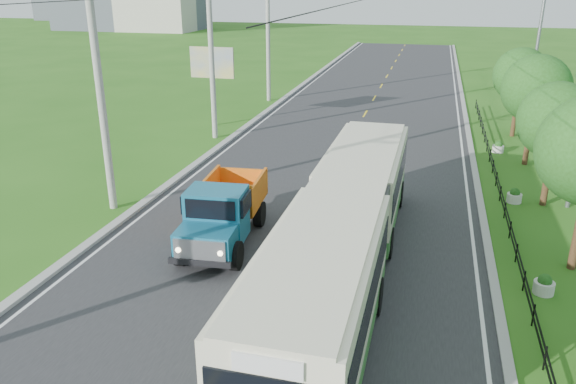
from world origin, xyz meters
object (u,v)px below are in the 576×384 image
at_px(billboard_left, 212,68).
at_px(pole_far, 268,36).
at_px(pole_mid, 212,55).
at_px(pole_near, 101,90).
at_px(planter_far, 498,147).
at_px(tree_back, 521,78).
at_px(streetlight_far, 533,54).
at_px(dump_truck, 223,209).
at_px(planter_mid, 514,196).
at_px(planter_near, 544,285).
at_px(tree_fourth, 557,124).
at_px(bus, 345,227).
at_px(tree_fifth, 536,92).

bearing_deg(billboard_left, pole_far, 82.17).
distance_m(pole_mid, billboard_left, 3.47).
bearing_deg(pole_near, planter_far, 37.63).
height_order(pole_near, tree_back, pole_near).
xyz_separation_m(streetlight_far, dump_truck, (-13.07, -21.03, -3.54)).
bearing_deg(billboard_left, streetlight_far, 11.23).
relative_size(planter_mid, planter_far, 1.00).
height_order(pole_mid, planter_near, pole_mid).
bearing_deg(dump_truck, tree_fourth, 25.72).
bearing_deg(pole_mid, streetlight_far, 20.32).
distance_m(pole_far, bus, 29.98).
xyz_separation_m(tree_fifth, dump_truck, (-12.28, -13.17, -2.49)).
bearing_deg(bus, planter_far, 70.06).
relative_size(pole_near, bus, 0.59).
bearing_deg(pole_mid, planter_near, -41.65).
distance_m(pole_far, planter_far, 20.70).
bearing_deg(pole_near, tree_back, 43.41).
xyz_separation_m(planter_near, planter_far, (0.00, 16.00, 0.00)).
relative_size(tree_fifth, planter_far, 8.66).
xyz_separation_m(pole_near, pole_far, (0.00, 24.00, 0.00)).
height_order(tree_fourth, planter_mid, tree_fourth).
distance_m(pole_near, planter_far, 21.83).
distance_m(pole_far, billboard_left, 9.17).
xyz_separation_m(planter_near, bus, (-6.24, -0.85, 1.67)).
height_order(pole_far, billboard_left, pole_far).
xyz_separation_m(pole_near, tree_fourth, (18.12, 5.14, -1.51)).
height_order(tree_fourth, bus, tree_fourth).
distance_m(pole_mid, tree_fourth, 19.43).
distance_m(pole_mid, planter_near, 23.08).
relative_size(planter_near, planter_mid, 1.00).
relative_size(tree_fourth, planter_far, 8.06).
bearing_deg(pole_far, bus, -69.12).
height_order(tree_back, dump_truck, tree_back).
height_order(planter_near, planter_mid, same).
relative_size(pole_mid, bus, 0.59).
bearing_deg(planter_near, pole_far, 121.99).
relative_size(planter_far, bus, 0.04).
bearing_deg(tree_fourth, pole_far, 133.85).
bearing_deg(dump_truck, billboard_left, 108.02).
bearing_deg(planter_near, planter_far, 90.00).
relative_size(planter_near, dump_truck, 0.11).
distance_m(tree_fifth, dump_truck, 18.18).
bearing_deg(pole_mid, pole_far, 90.00).
relative_size(tree_back, planter_far, 8.21).
height_order(tree_fourth, billboard_left, tree_fourth).
height_order(streetlight_far, planter_far, streetlight_far).
height_order(pole_far, tree_back, pole_far).
relative_size(tree_fourth, tree_fifth, 0.93).
bearing_deg(pole_far, billboard_left, -97.83).
height_order(pole_far, planter_near, pole_far).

